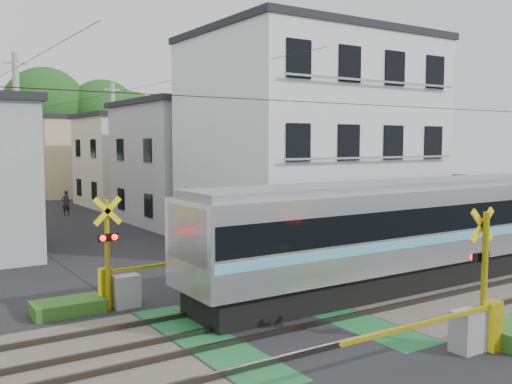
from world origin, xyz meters
TOP-DOWN VIEW (x-y plane):
  - ground at (0.00, 0.00)m, footprint 120.00×120.00m
  - track_bed at (0.00, 0.00)m, footprint 120.00×120.00m
  - crossing_signal_near at (2.59, -3.65)m, footprint 4.74×0.65m
  - crossing_signal_far at (-2.59, 3.65)m, footprint 4.74×0.65m
  - apartment_block at (8.50, 9.49)m, footprint 10.20×8.36m
  - houses_row at (0.25, 25.92)m, footprint 22.07×31.35m
  - catenary at (6.00, 0.03)m, footprint 60.00×5.04m
  - utility_poles at (-1.05, 23.01)m, footprint 7.90×42.00m
  - pedestrian at (1.34, 24.41)m, footprint 0.66×0.54m
  - weed_patches at (1.76, -0.09)m, footprint 10.25×8.80m

SIDE VIEW (x-z plane):
  - ground at x=0.00m, z-range 0.00..0.00m
  - track_bed at x=0.00m, z-range -0.03..0.11m
  - weed_patches at x=1.76m, z-range -0.02..0.38m
  - crossing_signal_near at x=2.59m, z-range -0.83..2.25m
  - crossing_signal_far at x=-2.59m, z-range -0.83..2.25m
  - pedestrian at x=1.34m, z-range 0.00..1.57m
  - houses_row at x=0.25m, z-range -0.16..6.64m
  - catenary at x=6.00m, z-range 0.20..7.20m
  - utility_poles at x=-1.05m, z-range 0.08..8.08m
  - apartment_block at x=8.50m, z-range 0.01..9.31m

